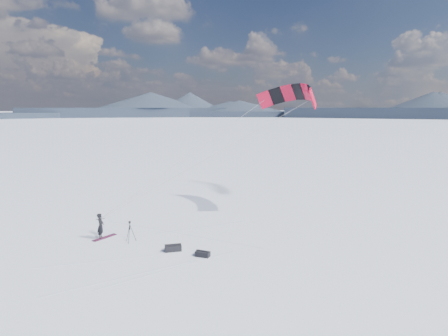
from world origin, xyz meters
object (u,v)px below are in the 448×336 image
tripod (130,229)px  gear_bag_a (173,248)px  snowboard (105,238)px  gear_bag_b (203,254)px  snowkiter (101,238)px

tripod → gear_bag_a: size_ratio=1.30×
snowboard → gear_bag_b: 7.03m
snowboard → gear_bag_a: (3.25, -3.95, 0.16)m
snowboard → gear_bag_b: gear_bag_b is taller
tripod → gear_bag_b: (3.13, -4.03, -0.69)m
snowkiter → tripod: tripod is taller
snowkiter → gear_bag_b: size_ratio=1.93×
gear_bag_b → snowboard: bearing=175.8°
tripod → gear_bag_a: 3.25m
gear_bag_b → tripod: bearing=174.3°
gear_bag_a → snowboard: bearing=141.9°
snowboard → gear_bag_a: 5.11m
snowkiter → snowboard: bearing=-71.4°
snowboard → gear_bag_b: bearing=-79.4°
tripod → gear_bag_b: bearing=-51.3°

